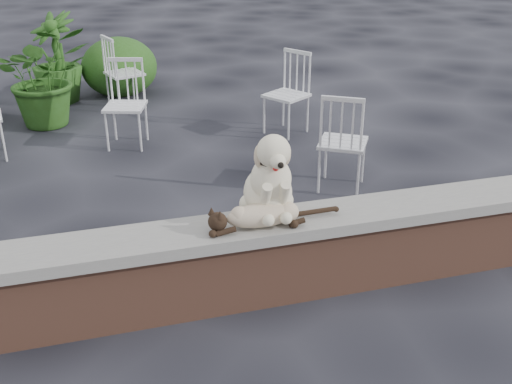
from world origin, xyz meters
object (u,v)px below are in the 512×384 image
object	(u,v)px
potted_plant_b	(56,58)
chair_d	(286,94)
potted_plant_a	(44,76)
chair_c	(343,141)
chair_e	(124,72)
dog	(268,172)
cat	(263,213)
chair_b	(125,105)

from	to	relation	value
potted_plant_b	chair_d	bearing A→B (deg)	-38.82
potted_plant_a	chair_c	bearing A→B (deg)	-45.16
chair_e	chair_c	world-z (taller)	same
chair_c	dog	bearing A→B (deg)	82.35
cat	potted_plant_b	size ratio (longest dim) A/B	0.89
chair_b	chair_d	size ratio (longest dim) A/B	1.00
chair_c	potted_plant_b	world-z (taller)	potted_plant_b
chair_c	cat	bearing A→B (deg)	83.29
chair_e	chair_d	distance (m)	2.29
dog	potted_plant_b	world-z (taller)	dog
chair_c	potted_plant_b	size ratio (longest dim) A/B	0.79
dog	chair_d	world-z (taller)	dog
chair_d	chair_c	bearing A→B (deg)	-33.12
chair_d	chair_c	size ratio (longest dim) A/B	1.00
dog	chair_d	distance (m)	3.27
cat	chair_d	world-z (taller)	chair_d
dog	cat	bearing A→B (deg)	-115.90
chair_b	potted_plant_b	size ratio (longest dim) A/B	0.79
chair_e	potted_plant_a	world-z (taller)	potted_plant_a
dog	chair_c	world-z (taller)	dog
cat	chair_e	size ratio (longest dim) A/B	1.12
potted_plant_a	cat	bearing A→B (deg)	-71.37
chair_d	potted_plant_b	size ratio (longest dim) A/B	0.79
dog	potted_plant_b	distance (m)	5.27
potted_plant_a	dog	bearing A→B (deg)	-69.76
chair_d	cat	bearing A→B (deg)	-54.69
cat	chair_e	distance (m)	4.74
chair_e	potted_plant_b	bearing A→B (deg)	40.71
chair_e	chair_b	world-z (taller)	same
chair_b	potted_plant_a	world-z (taller)	potted_plant_a
potted_plant_b	potted_plant_a	bearing A→B (deg)	-97.10
chair_d	dog	bearing A→B (deg)	-54.33
chair_b	chair_d	bearing A→B (deg)	14.82
chair_b	chair_c	bearing A→B (deg)	-25.26
chair_d	potted_plant_a	xyz separation A→B (m)	(-2.67, 1.09, 0.13)
chair_e	chair_c	xyz separation A→B (m)	(1.71, -3.14, 0.00)
dog	chair_b	world-z (taller)	dog
dog	chair_e	xyz separation A→B (m)	(-0.55, 4.56, -0.42)
chair_c	potted_plant_b	bearing A→B (deg)	-23.39
dog	potted_plant_b	xyz separation A→B (m)	(-1.40, 5.08, -0.29)
cat	chair_c	bearing A→B (deg)	53.83
cat	potted_plant_b	bearing A→B (deg)	106.31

